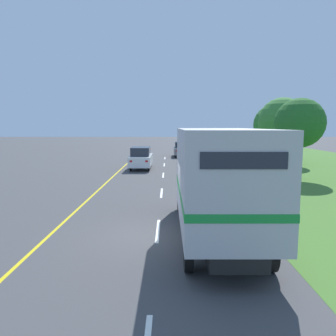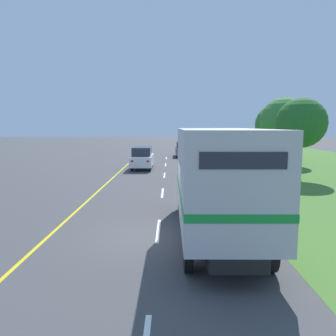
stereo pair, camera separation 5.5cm
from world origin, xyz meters
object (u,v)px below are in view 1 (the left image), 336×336
lead_car_grey_ahead (182,149)px  roadside_tree_near (301,123)px  roadside_tree_mid (284,121)px  roadside_tree_far (275,125)px  lead_car_white (142,158)px  horse_trailer_truck (218,179)px  highway_sign (279,158)px

lead_car_grey_ahead → roadside_tree_near: size_ratio=0.79×
roadside_tree_near → roadside_tree_mid: 8.97m
roadside_tree_mid → roadside_tree_far: size_ratio=1.05×
roadside_tree_near → roadside_tree_far: bearing=79.1°
lead_car_white → roadside_tree_mid: bearing=14.2°
horse_trailer_truck → roadside_tree_far: size_ratio=1.31×
highway_sign → roadside_tree_near: 5.01m
highway_sign → horse_trailer_truck: bearing=-119.4°
horse_trailer_truck → lead_car_grey_ahead: size_ratio=1.80×
lead_car_grey_ahead → highway_sign: 21.02m
highway_sign → roadside_tree_far: roadside_tree_far is taller
roadside_tree_near → roadside_tree_far: size_ratio=0.92×
lead_car_grey_ahead → roadside_tree_near: bearing=-65.8°
horse_trailer_truck → lead_car_grey_ahead: (0.04, 29.10, -1.10)m
roadside_tree_far → highway_sign: bearing=-106.9°
horse_trailer_truck → roadside_tree_mid: bearing=66.1°
horse_trailer_truck → roadside_tree_far: 28.23m
roadside_tree_near → roadside_tree_far: roadside_tree_far is taller
lead_car_grey_ahead → roadside_tree_mid: bearing=-40.3°
lead_car_grey_ahead → roadside_tree_near: (7.50, -16.70, 2.98)m
lead_car_grey_ahead → roadside_tree_far: bearing=-15.7°
highway_sign → roadside_tree_near: roadside_tree_near is taller
highway_sign → roadside_tree_mid: bearing=70.2°
lead_car_grey_ahead → roadside_tree_far: 10.96m
roadside_tree_near → lead_car_grey_ahead: bearing=114.2°
lead_car_white → roadside_tree_near: 13.00m
lead_car_grey_ahead → roadside_tree_far: (10.17, -2.85, 2.93)m
horse_trailer_truck → roadside_tree_far: bearing=68.7°
lead_car_white → lead_car_grey_ahead: bearing=70.7°
highway_sign → lead_car_grey_ahead: bearing=103.3°
lead_car_grey_ahead → horse_trailer_truck: bearing=-90.1°
horse_trailer_truck → highway_sign: (4.88, 8.67, -0.16)m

